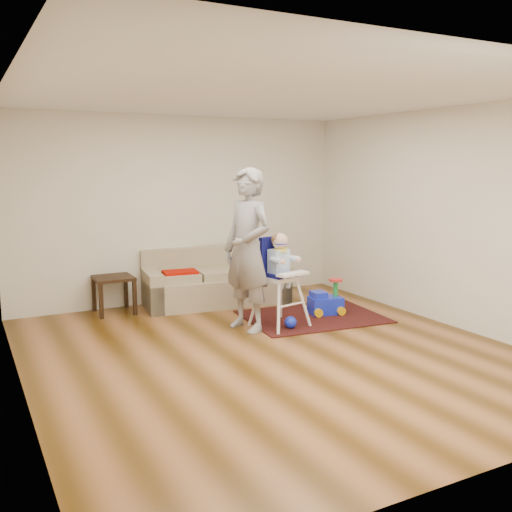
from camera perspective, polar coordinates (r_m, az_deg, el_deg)
name	(u,v)px	position (r m, az deg, el deg)	size (l,w,h in m)	color
ground	(273,353)	(6.23, 1.73, -9.64)	(5.50, 5.50, 0.00)	#4B2F0A
room_envelope	(251,176)	(6.37, -0.53, 7.96)	(5.04, 5.52, 2.72)	silver
sofa	(216,277)	(8.27, -4.05, -2.08)	(2.14, 1.08, 0.80)	gray
side_table	(114,295)	(8.00, -14.02, -3.79)	(0.51, 0.51, 0.51)	black
area_rug	(313,317)	(7.64, 5.68, -6.06)	(1.76, 1.32, 0.01)	black
ride_on_toy	(326,296)	(7.74, 6.98, -4.02)	(0.43, 0.31, 0.47)	#182CE3
toy_ball	(291,322)	(7.06, 3.47, -6.63)	(0.15, 0.15, 0.15)	#182CE3
high_chair	(280,282)	(7.08, 2.39, -2.57)	(0.66, 0.66, 1.19)	white
adult	(247,250)	(6.86, -0.86, 0.59)	(0.72, 0.47, 1.97)	gray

